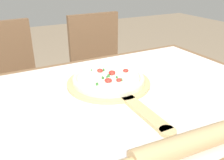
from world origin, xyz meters
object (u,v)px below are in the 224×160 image
pizza_peel (112,85)px  chair_left (10,85)px  chair_right (100,68)px  rolling_pin (188,144)px  pizza (109,78)px

pizza_peel → chair_left: size_ratio=0.63×
pizza_peel → chair_right: 0.80m
pizza_peel → rolling_pin: (-0.01, -0.42, 0.02)m
pizza → chair_right: chair_right is taller
pizza_peel → pizza: (0.00, 0.03, 0.02)m
pizza → rolling_pin: size_ratio=0.72×
pizza → chair_right: 0.78m
pizza_peel → chair_right: size_ratio=0.63×
pizza_peel → chair_right: bearing=68.6°
pizza → chair_left: size_ratio=0.33×
pizza → chair_right: bearing=67.9°
chair_right → rolling_pin: bearing=-105.8°
chair_left → pizza_peel: bearing=-70.9°
chair_right → pizza_peel: bearing=-112.9°
pizza → rolling_pin: (-0.01, -0.45, 0.00)m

